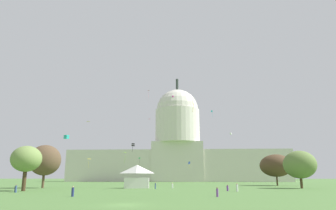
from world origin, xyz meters
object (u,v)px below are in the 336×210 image
object	(u,v)px
person_purple_mid_right	(228,188)
kite_cyan_mid	(212,112)
tree_east_far	(276,166)
kite_orange_mid	(193,103)
kite_red_high	(150,119)
kite_magenta_high	(173,97)
tree_east_near	(300,165)
kite_pink_high	(149,91)
person_navy_aisle_center	(16,189)
event_tent	(137,176)
kite_lime_low	(124,154)
kite_yellow_low	(89,160)
person_navy_near_tree_west	(73,192)
person_white_mid_left	(237,188)
kite_black_low	(133,145)
kite_green_low	(139,159)
capitol_building	(178,147)
kite_gold_mid	(87,122)
kite_white_mid	(231,134)
person_denim_front_left	(16,189)
person_white_near_tree_east	(172,186)
person_purple_edge_west	(217,192)
tree_west_far	(26,159)
kite_turquoise_low	(66,137)
person_denim_near_tent	(155,186)
tree_west_mid	(45,160)
kite_blue_low	(189,163)

from	to	relation	value
person_purple_mid_right	kite_cyan_mid	bearing A→B (deg)	-24.12
tree_east_far	kite_orange_mid	bearing A→B (deg)	-130.83
kite_red_high	kite_magenta_high	distance (m)	20.99
tree_east_near	kite_pink_high	xyz separation A→B (m)	(-51.73, 64.10, 40.06)
tree_east_near	person_navy_aisle_center	size ratio (longest dim) A/B	7.59
event_tent	kite_lime_low	bearing A→B (deg)	102.96
tree_east_near	kite_yellow_low	distance (m)	96.23
tree_east_near	person_navy_near_tree_west	bearing A→B (deg)	-142.49
person_white_mid_left	kite_cyan_mid	world-z (taller)	kite_cyan_mid
tree_east_near	event_tent	bearing A→B (deg)	-178.79
person_white_mid_left	kite_black_low	bearing A→B (deg)	96.57
person_purple_mid_right	kite_red_high	world-z (taller)	kite_red_high
kite_red_high	kite_lime_low	distance (m)	65.75
kite_black_low	kite_green_low	distance (m)	79.10
kite_pink_high	person_white_mid_left	bearing A→B (deg)	-92.64
capitol_building	kite_green_low	xyz separation A→B (m)	(-20.50, -31.04, -9.72)
kite_black_low	tree_east_far	bearing A→B (deg)	136.60
person_purple_mid_right	kite_orange_mid	xyz separation A→B (m)	(-7.51, 8.76, 22.38)
tree_east_far	kite_gold_mid	distance (m)	74.35
capitol_building	kite_gold_mid	xyz separation A→B (m)	(-33.23, -86.83, 1.78)
kite_black_low	kite_pink_high	distance (m)	68.29
person_navy_aisle_center	kite_white_mid	bearing A→B (deg)	0.34
kite_black_low	kite_magenta_high	bearing A→B (deg)	-164.36
kite_yellow_low	kite_gold_mid	bearing A→B (deg)	-86.28
person_denim_front_left	kite_black_low	distance (m)	39.25
kite_red_high	person_white_near_tree_east	bearing A→B (deg)	123.43
person_purple_edge_west	person_white_near_tree_east	xyz separation A→B (m)	(-9.37, 39.04, -0.02)
tree_west_far	kite_white_mid	size ratio (longest dim) A/B	11.30
person_navy_aisle_center	kite_red_high	bearing A→B (deg)	35.44
kite_turquoise_low	person_denim_near_tent	bearing A→B (deg)	-120.55
person_denim_front_left	person_navy_aisle_center	distance (m)	2.28
kite_yellow_low	kite_lime_low	xyz separation A→B (m)	(21.48, -23.53, 1.06)
person_white_near_tree_east	kite_cyan_mid	xyz separation A→B (m)	(16.88, 59.27, 33.70)
tree_west_far	person_denim_front_left	distance (m)	9.70
event_tent	tree_west_mid	xyz separation A→B (m)	(-27.40, -0.82, 4.64)
person_navy_aisle_center	kite_pink_high	world-z (taller)	kite_pink_high
kite_pink_high	capitol_building	bearing A→B (deg)	52.25
tree_east_far	tree_east_near	size ratio (longest dim) A/B	1.41
person_white_mid_left	kite_black_low	size ratio (longest dim) A/B	0.65
tree_west_far	kite_black_low	bearing A→B (deg)	50.29
capitol_building	tree_east_near	size ratio (longest dim) A/B	12.80
tree_west_far	person_purple_edge_west	xyz separation A→B (m)	(42.86, -18.06, -6.59)
tree_east_near	person_denim_front_left	size ratio (longest dim) A/B	6.78
tree_east_far	person_navy_near_tree_west	world-z (taller)	tree_east_far
person_denim_front_left	person_white_mid_left	world-z (taller)	person_white_mid_left
person_denim_front_left	kite_white_mid	world-z (taller)	kite_white_mid
kite_blue_low	kite_red_high	bearing A→B (deg)	-144.14
person_navy_aisle_center	kite_black_low	world-z (taller)	kite_black_low
person_navy_near_tree_west	person_navy_aisle_center	world-z (taller)	person_navy_near_tree_west
capitol_building	kite_magenta_high	distance (m)	41.32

